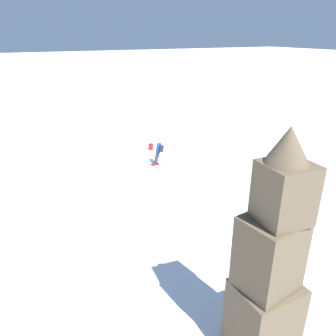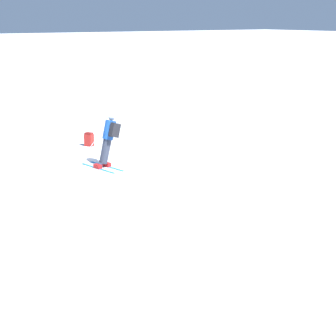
% 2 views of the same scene
% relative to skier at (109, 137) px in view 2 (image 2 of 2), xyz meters
% --- Properties ---
extents(ground_plane, '(300.00, 300.00, 0.00)m').
position_rel_skier_xyz_m(ground_plane, '(0.26, 0.02, -0.95)').
color(ground_plane, white).
extents(skier, '(1.34, 1.70, 1.75)m').
position_rel_skier_xyz_m(skier, '(0.00, 0.00, 0.00)').
color(skier, '#1E7AC6').
rests_on(skier, ground).
extents(spare_backpack, '(0.34, 0.37, 0.50)m').
position_rel_skier_xyz_m(spare_backpack, '(-0.77, -2.98, -0.71)').
color(spare_backpack, '#AD231E').
rests_on(spare_backpack, ground).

